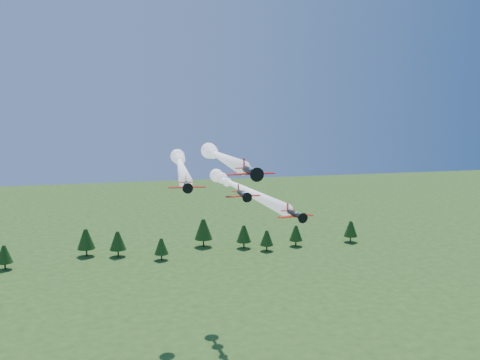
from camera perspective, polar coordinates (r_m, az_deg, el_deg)
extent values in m
cylinder|color=black|center=(88.89, 1.06, 0.95)|extent=(1.20, 6.00, 1.11)
cone|color=black|center=(85.55, 1.67, 0.64)|extent=(1.12, 1.02, 1.11)
cone|color=black|center=(84.92, 1.79, 0.58)|extent=(0.50, 0.51, 0.49)
cylinder|color=black|center=(84.74, 1.83, 0.57)|extent=(2.33, 0.08, 2.33)
cube|color=red|center=(88.51, 1.13, 0.68)|extent=(8.23, 1.63, 0.13)
cube|color=red|center=(92.65, 0.43, 1.30)|extent=(3.23, 0.99, 0.08)
cube|color=red|center=(92.65, 0.41, 1.85)|extent=(0.12, 1.05, 1.61)
ellipsoid|color=#8EA8DC|center=(87.87, 1.23, 1.15)|extent=(0.82, 1.34, 0.69)
sphere|color=white|center=(118.59, -2.82, 2.87)|extent=(2.30, 2.30, 2.30)
sphere|color=white|center=(122.23, -3.16, 3.03)|extent=(3.00, 3.00, 3.00)
sphere|color=white|center=(125.86, -3.48, 3.19)|extent=(3.70, 3.70, 3.70)
cylinder|color=black|center=(94.61, -5.70, -0.56)|extent=(1.27, 4.80, 0.88)
cone|color=black|center=(91.88, -5.61, -0.83)|extent=(0.94, 0.86, 0.88)
cone|color=black|center=(91.36, -5.60, -0.88)|extent=(0.42, 0.43, 0.39)
cylinder|color=black|center=(91.21, -5.59, -0.90)|extent=(1.84, 0.19, 1.85)
cube|color=red|center=(94.31, -5.69, -0.76)|extent=(6.58, 1.72, 0.11)
cube|color=red|center=(97.68, -5.79, -0.24)|extent=(2.60, 0.96, 0.06)
cube|color=red|center=(97.66, -5.80, 0.17)|extent=(0.15, 0.84, 1.27)
ellipsoid|color=#8EA8DC|center=(93.77, -5.68, -0.42)|extent=(0.72, 1.10, 0.55)
sphere|color=white|center=(131.66, -6.48, 2.01)|extent=(2.30, 2.30, 2.30)
sphere|color=white|center=(136.42, -6.55, 2.24)|extent=(3.00, 3.00, 3.00)
sphere|color=white|center=(141.18, -6.62, 2.45)|extent=(3.70, 3.70, 3.70)
cylinder|color=black|center=(99.60, 5.85, -3.64)|extent=(1.38, 5.00, 0.91)
cone|color=black|center=(97.05, 6.55, -3.98)|extent=(0.99, 0.90, 0.91)
cone|color=black|center=(96.57, 6.69, -4.05)|extent=(0.44, 0.45, 0.40)
cylinder|color=black|center=(96.43, 6.73, -4.07)|extent=(1.91, 0.22, 1.92)
cube|color=red|center=(99.34, 5.93, -3.85)|extent=(6.84, 1.87, 0.11)
cube|color=red|center=(102.48, 5.10, -3.26)|extent=(2.71, 1.02, 0.06)
cube|color=red|center=(102.42, 5.08, -2.85)|extent=(0.16, 0.87, 1.32)
ellipsoid|color=#8EA8DC|center=(98.79, 6.05, -3.53)|extent=(0.76, 1.15, 0.57)
sphere|color=white|center=(137.91, -1.31, -0.18)|extent=(2.30, 2.30, 2.30)
sphere|color=white|center=(142.99, -1.95, 0.14)|extent=(3.00, 3.00, 3.00)
sphere|color=white|center=(148.08, -2.54, 0.43)|extent=(3.70, 3.70, 3.70)
cylinder|color=black|center=(104.12, 0.26, -1.53)|extent=(1.00, 5.01, 0.92)
cone|color=black|center=(101.35, 0.67, -1.81)|extent=(0.94, 0.85, 0.92)
cone|color=black|center=(100.82, 0.75, -1.87)|extent=(0.41, 0.42, 0.41)
cylinder|color=black|center=(100.67, 0.77, -1.88)|extent=(1.94, 0.07, 1.94)
cube|color=red|center=(103.82, 0.31, -1.73)|extent=(6.86, 1.35, 0.11)
cube|color=red|center=(107.25, -0.17, -1.21)|extent=(2.69, 0.83, 0.06)
cube|color=red|center=(107.21, -0.18, -0.81)|extent=(0.10, 0.88, 1.34)
ellipsoid|color=#8EA8DC|center=(103.26, 0.38, -1.41)|extent=(0.68, 1.12, 0.58)
cylinder|color=#382314|center=(204.70, -8.37, -8.13)|extent=(0.60, 0.60, 2.32)
cone|color=#1A3610|center=(203.55, -8.39, -7.01)|extent=(5.31, 5.31, 5.98)
cylinder|color=#382314|center=(231.85, 11.69, -6.19)|extent=(0.60, 0.60, 2.52)
cone|color=#1A3610|center=(230.75, 11.72, -5.11)|extent=(5.77, 5.77, 6.49)
cylinder|color=#382314|center=(220.59, -3.91, -6.70)|extent=(0.60, 0.60, 3.22)
cone|color=#1A3610|center=(219.15, -3.93, -5.25)|extent=(7.35, 7.35, 8.27)
cylinder|color=#382314|center=(212.06, -12.87, -7.60)|extent=(0.60, 0.60, 2.75)
cone|color=#1A3610|center=(210.75, -12.91, -6.31)|extent=(6.30, 6.30, 7.08)
cylinder|color=#382314|center=(222.20, 5.97, -6.72)|extent=(0.60, 0.60, 2.42)
cone|color=#1A3610|center=(221.10, 5.99, -5.64)|extent=(5.53, 5.53, 6.22)
cylinder|color=#382314|center=(215.51, -16.05, -7.43)|extent=(0.60, 0.60, 2.99)
cone|color=#1A3610|center=(214.13, -16.11, -6.05)|extent=(6.83, 6.83, 7.68)
cylinder|color=#382314|center=(214.55, 2.86, -7.26)|extent=(0.60, 0.60, 2.33)
cone|color=#1A3610|center=(213.45, 2.87, -6.18)|extent=(5.34, 5.34, 6.00)
cylinder|color=#382314|center=(209.09, -23.77, -8.40)|extent=(0.60, 0.60, 2.46)
cone|color=#1A3610|center=(207.90, -23.84, -7.24)|extent=(5.63, 5.63, 6.34)
cylinder|color=#382314|center=(218.12, 0.41, -6.94)|extent=(0.60, 0.60, 2.64)
cone|color=#1A3610|center=(216.91, 0.41, -5.74)|extent=(6.03, 6.03, 6.78)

